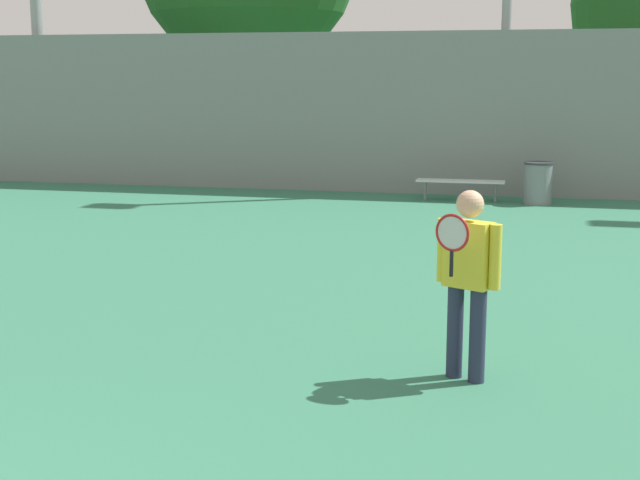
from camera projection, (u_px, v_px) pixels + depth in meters
The scene contains 4 objects.
tennis_player at pixel (468, 272), 7.52m from camera, with size 0.55×0.51×1.65m.
bench_courtside_near at pixel (460, 182), 18.50m from camera, with size 1.82×0.40×0.43m.
trash_bin at pixel (538, 183), 18.00m from camera, with size 0.59×0.59×0.86m.
back_fence at pixel (364, 113), 19.62m from camera, with size 29.40×0.06×3.51m.
Camera 1 is at (3.62, -2.71, 2.59)m, focal length 50.00 mm.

